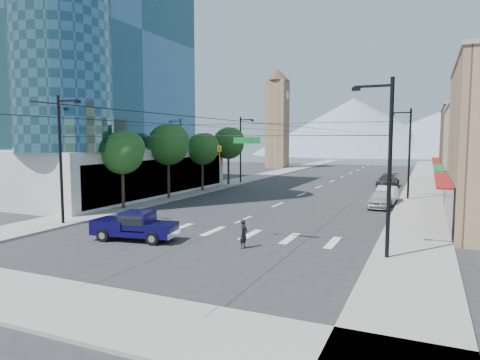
{
  "coord_description": "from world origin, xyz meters",
  "views": [
    {
      "loc": [
        12.51,
        -23.04,
        6.02
      ],
      "look_at": [
        -0.2,
        5.78,
        3.0
      ],
      "focal_mm": 32.0,
      "sensor_mm": 36.0,
      "label": 1
    }
  ],
  "objects": [
    {
      "name": "sidewalk_left",
      "position": [
        -12.0,
        40.0,
        0.07
      ],
      "size": [
        4.0,
        120.0,
        0.15
      ],
      "primitive_type": "cube",
      "color": "gray",
      "rests_on": "ground"
    },
    {
      "name": "sidewalk_cross",
      "position": [
        0.0,
        -12.0,
        0.07
      ],
      "size": [
        28.0,
        4.0,
        0.15
      ],
      "primitive_type": "cube",
      "color": "gray",
      "rests_on": "ground"
    },
    {
      "name": "parked_car_mid",
      "position": [
        9.04,
        18.91,
        0.8
      ],
      "size": [
        1.81,
        4.92,
        1.61
      ],
      "primitive_type": "imported",
      "rotation": [
        0.0,
        0.0,
        -0.02
      ],
      "color": "silver",
      "rests_on": "ground"
    },
    {
      "name": "tree_midnear",
      "position": [
        -11.07,
        13.1,
        5.59
      ],
      "size": [
        4.09,
        4.09,
        7.52
      ],
      "color": "black",
      "rests_on": "ground"
    },
    {
      "name": "tree_midfar",
      "position": [
        -11.07,
        20.1,
        4.99
      ],
      "size": [
        3.65,
        3.64,
        6.71
      ],
      "color": "black",
      "rests_on": "ground"
    },
    {
      "name": "parked_car_near",
      "position": [
        8.84,
        15.9,
        0.78
      ],
      "size": [
        2.02,
        4.65,
        1.56
      ],
      "primitive_type": "imported",
      "rotation": [
        0.0,
        0.0,
        -0.04
      ],
      "color": "silver",
      "rests_on": "ground"
    },
    {
      "name": "lamp_pole_ne",
      "position": [
        10.67,
        22.0,
        4.94
      ],
      "size": [
        2.0,
        0.25,
        9.0
      ],
      "color": "black",
      "rests_on": "ground"
    },
    {
      "name": "tree_far",
      "position": [
        -11.07,
        27.1,
        5.59
      ],
      "size": [
        4.09,
        4.09,
        7.52
      ],
      "color": "black",
      "rests_on": "ground"
    },
    {
      "name": "pickup_truck",
      "position": [
        -3.4,
        -2.61,
        0.9
      ],
      "size": [
        5.32,
        2.59,
        1.73
      ],
      "rotation": [
        0.0,
        0.0,
        0.15
      ],
      "color": "#0C083E",
      "rests_on": "ground"
    },
    {
      "name": "office_tower",
      "position": [
        -26.26,
        13.85,
        14.45
      ],
      "size": [
        29.5,
        27.0,
        30.0
      ],
      "color": "#B7B7B2",
      "rests_on": "ground"
    },
    {
      "name": "parked_car_far",
      "position": [
        7.98,
        33.28,
        0.81
      ],
      "size": [
        2.61,
        5.74,
        1.63
      ],
      "primitive_type": "imported",
      "rotation": [
        0.0,
        0.0,
        -0.06
      ],
      "color": "#303032",
      "rests_on": "ground"
    },
    {
      "name": "clock_tower",
      "position": [
        -16.5,
        62.0,
        10.64
      ],
      "size": [
        4.8,
        4.8,
        20.4
      ],
      "color": "#8C6B4C",
      "rests_on": "ground"
    },
    {
      "name": "ground",
      "position": [
        0.0,
        0.0,
        0.0
      ],
      "size": [
        160.0,
        160.0,
        0.0
      ],
      "primitive_type": "plane",
      "color": "#28282B",
      "rests_on": "ground"
    },
    {
      "name": "mountain_right",
      "position": [
        20.0,
        160.0,
        9.0
      ],
      "size": [
        90.0,
        90.0,
        18.0
      ],
      "primitive_type": "cone",
      "color": "gray",
      "rests_on": "ground"
    },
    {
      "name": "lamp_pole_nw",
      "position": [
        -10.67,
        30.0,
        4.94
      ],
      "size": [
        2.0,
        0.25,
        9.0
      ],
      "color": "black",
      "rests_on": "ground"
    },
    {
      "name": "tree_near",
      "position": [
        -11.07,
        6.1,
        4.99
      ],
      "size": [
        3.65,
        3.64,
        6.71
      ],
      "color": "black",
      "rests_on": "ground"
    },
    {
      "name": "sidewalk_right",
      "position": [
        12.0,
        40.0,
        0.07
      ],
      "size": [
        4.0,
        120.0,
        0.15
      ],
      "primitive_type": "cube",
      "color": "gray",
      "rests_on": "ground"
    },
    {
      "name": "pedestrian",
      "position": [
        3.33,
        -1.72,
        0.81
      ],
      "size": [
        0.43,
        0.61,
        1.61
      ],
      "primitive_type": "imported",
      "rotation": [
        0.0,
        0.0,
        1.5
      ],
      "color": "black",
      "rests_on": "ground"
    },
    {
      "name": "signal_rig",
      "position": [
        0.19,
        -1.0,
        4.64
      ],
      "size": [
        21.8,
        0.2,
        9.0
      ],
      "color": "black",
      "rests_on": "ground"
    },
    {
      "name": "mountain_left",
      "position": [
        -15.0,
        150.0,
        11.0
      ],
      "size": [
        80.0,
        80.0,
        22.0
      ],
      "primitive_type": "cone",
      "color": "gray",
      "rests_on": "ground"
    }
  ]
}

